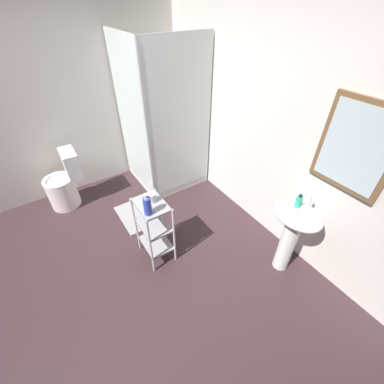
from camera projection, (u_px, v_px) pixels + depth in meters
ground_plane at (117, 278)px, 2.59m from camera, size 4.20×4.20×0.02m
wall_back at (267, 122)px, 2.58m from camera, size 4.20×0.14×2.50m
wall_left at (43, 104)px, 3.01m from camera, size 0.10×4.20×2.50m
shower_stall at (163, 154)px, 3.62m from camera, size 0.92×0.92×2.00m
pedestal_sink at (293, 228)px, 2.34m from camera, size 0.46×0.37×0.81m
sink_faucet at (310, 200)px, 2.22m from camera, size 0.03×0.03×0.10m
toilet at (65, 185)px, 3.30m from camera, size 0.37×0.49×0.76m
storage_cart at (154, 226)px, 2.55m from camera, size 0.38×0.28×0.74m
hand_soap_bottle at (299, 201)px, 2.19m from camera, size 0.05×0.05×0.13m
shampoo_bottle_blue at (147, 206)px, 2.19m from camera, size 0.07×0.07×0.23m
rinse_cup at (152, 198)px, 2.36m from camera, size 0.08×0.08×0.09m
bath_mat at (136, 215)px, 3.29m from camera, size 0.60×0.40×0.02m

